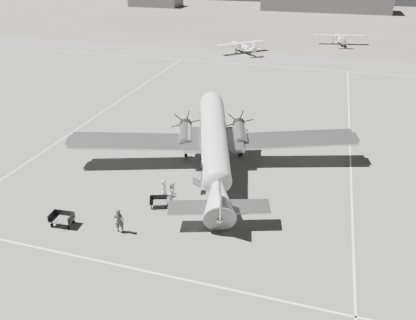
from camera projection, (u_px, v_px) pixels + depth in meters
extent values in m
plane|color=slate|center=(216.00, 171.00, 37.59)|extent=(260.00, 260.00, 0.00)
cube|color=white|center=(157.00, 274.00, 25.67)|extent=(60.00, 0.15, 0.01)
cube|color=white|center=(351.00, 191.00, 34.55)|extent=(0.15, 80.00, 0.01)
cube|color=white|center=(99.00, 114.00, 50.67)|extent=(0.15, 60.00, 0.01)
cube|color=white|center=(277.00, 66.00, 71.64)|extent=(90.00, 0.15, 0.01)
cube|color=#656355|center=(303.00, 21.00, 118.47)|extent=(260.00, 90.00, 0.01)
cube|color=#606060|center=(325.00, 1.00, 137.10)|extent=(42.00, 14.00, 6.00)
cube|color=#545454|center=(156.00, 0.00, 148.51)|extent=(18.00, 10.00, 4.00)
imported|color=#323232|center=(119.00, 221.00, 29.11)|extent=(0.80, 0.65, 1.91)
imported|color=beige|center=(173.00, 192.00, 32.53)|extent=(0.80, 0.98, 1.89)
imported|color=beige|center=(164.00, 188.00, 33.52)|extent=(0.68, 0.84, 1.49)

